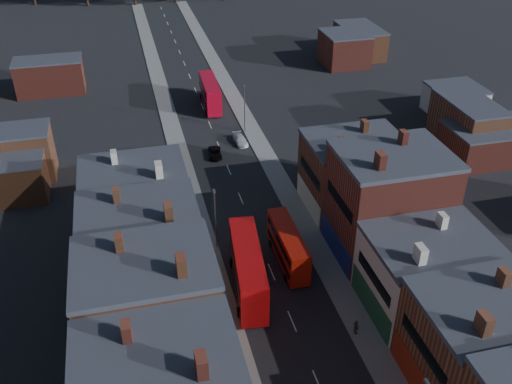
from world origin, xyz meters
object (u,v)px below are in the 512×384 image
bus_0 (248,269)px  bus_1 (288,246)px  ped_1 (223,334)px  car_2 (215,153)px  ped_3 (356,327)px  bus_2 (210,93)px  car_3 (240,140)px

bus_0 → bus_1: size_ratio=1.26×
bus_0 → ped_1: bearing=-114.7°
ped_1 → bus_1: bearing=-115.9°
bus_0 → bus_1: bus_0 is taller
car_2 → ped_3: ped_3 is taller
bus_0 → bus_2: bearing=91.0°
bus_1 → car_2: (-3.50, 27.33, -1.75)m
bus_1 → car_3: (1.26, 30.70, -1.71)m
bus_0 → ped_3: size_ratio=7.68×
car_3 → ped_1: 42.51m
bus_0 → bus_2: 50.13m
bus_0 → car_3: 34.96m
bus_2 → ped_3: bearing=-84.0°
bus_2 → car_3: bus_2 is taller
car_2 → ped_1: size_ratio=2.32×
bus_0 → ped_1: size_ratio=6.99×
car_2 → ped_3: 40.42m
car_3 → bus_2: bearing=93.5°
car_3 → car_2: bearing=-148.6°
bus_1 → bus_2: (-0.78, 46.40, 0.31)m
car_3 → bus_1: bearing=-96.3°
bus_0 → ped_3: 12.78m
bus_0 → ped_1: 8.23m
bus_0 → car_2: (2.05, 30.84, -2.31)m
bus_1 → ped_1: (-9.70, -10.36, -1.31)m
bus_1 → bus_0: bearing=-147.7°
bus_0 → car_3: (6.81, 34.21, -2.28)m
bus_2 → ped_3: bus_2 is taller
bus_0 → car_3: bearing=85.2°
car_2 → ped_3: (6.81, -39.84, 0.36)m
bus_1 → bus_2: 46.40m
bus_1 → ped_1: size_ratio=5.52×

